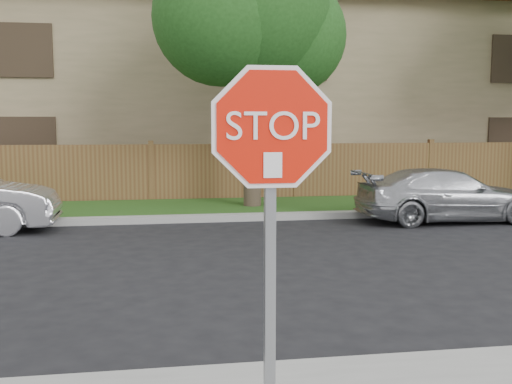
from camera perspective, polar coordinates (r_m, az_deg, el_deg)
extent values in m
plane|color=black|center=(5.42, -11.52, -17.21)|extent=(90.00, 90.00, 0.00)
cube|color=gray|center=(13.28, -10.06, -2.60)|extent=(70.00, 0.30, 0.15)
cube|color=#1E4714|center=(14.91, -9.96, -1.65)|extent=(70.00, 3.00, 0.12)
cube|color=brown|center=(16.42, -9.93, 1.70)|extent=(70.00, 0.12, 1.60)
cube|color=#867753|center=(21.97, -9.84, 8.66)|extent=(34.00, 8.00, 6.00)
cube|color=brown|center=(22.33, -10.01, 17.02)|extent=(35.20, 9.20, 0.50)
cylinder|color=#382B21|center=(14.83, -0.36, 5.78)|extent=(0.44, 0.44, 3.92)
sphere|color=#1B4314|center=(15.07, -0.37, 17.02)|extent=(3.80, 3.80, 3.80)
sphere|color=#1B4314|center=(15.44, 2.87, 14.66)|extent=(3.00, 3.00, 3.00)
sphere|color=#1B4314|center=(14.54, -3.37, 16.28)|extent=(3.20, 3.20, 3.20)
cube|color=gray|center=(3.70, 1.32, -7.89)|extent=(0.06, 0.06, 2.30)
cylinder|color=white|center=(3.52, 1.55, 6.18)|extent=(1.01, 0.02, 1.01)
cylinder|color=red|center=(3.50, 1.59, 6.18)|extent=(0.93, 0.02, 0.93)
cube|color=white|center=(3.50, 1.62, 2.58)|extent=(0.11, 0.00, 0.15)
imported|color=#A5A7AC|center=(13.88, 17.71, -0.29)|extent=(4.03, 1.64, 1.17)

